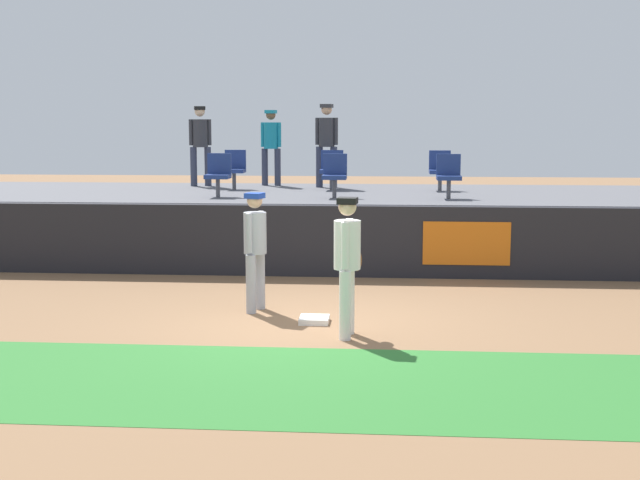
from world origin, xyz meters
The scene contains 16 objects.
ground_plane centered at (0.00, 0.00, 0.00)m, with size 60.00×60.00×0.00m, color #846042.
grass_foreground_strip centered at (0.00, -2.57, 0.00)m, with size 18.00×2.80×0.01m, color #2D722D.
first_base centered at (0.09, 0.14, 0.04)m, with size 0.40×0.40×0.08m, color white.
player_fielder_home centered at (0.57, -0.56, 1.03)m, with size 0.38×0.55×1.79m.
player_runner_visitor centered at (-0.82, 0.79, 1.00)m, with size 0.41×0.47×1.72m.
field_wall centered at (0.01, 3.64, 0.63)m, with size 18.00×0.26×1.26m.
bleacher_platform centered at (0.00, 6.21, 0.63)m, with size 18.00×4.80×1.26m, color #59595E.
seat_front_center centered at (0.06, 5.08, 1.73)m, with size 0.46×0.44×0.84m.
seat_front_right centered at (2.22, 5.08, 1.73)m, with size 0.46×0.44×0.84m.
seat_back_right centered at (2.17, 6.88, 1.73)m, with size 0.45×0.44×0.84m.
seat_front_left centered at (-2.19, 5.08, 1.73)m, with size 0.46×0.44×0.84m.
seat_back_left centered at (-2.20, 6.88, 1.73)m, with size 0.45×0.44×0.84m.
seat_back_center centered at (-0.12, 6.88, 1.73)m, with size 0.48×0.44×0.84m.
spectator_hooded centered at (-3.12, 7.72, 2.29)m, with size 0.48×0.42×1.78m.
spectator_capped centered at (-0.27, 7.54, 2.31)m, with size 0.50×0.40×1.82m.
spectator_casual centered at (-1.56, 7.99, 2.24)m, with size 0.47×0.37×1.69m.
Camera 1 is at (1.06, -11.20, 2.77)m, focal length 47.90 mm.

